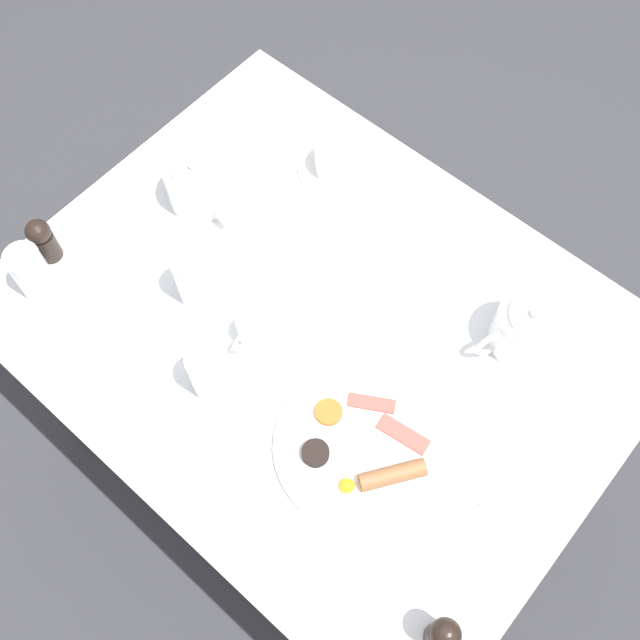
{
  "coord_description": "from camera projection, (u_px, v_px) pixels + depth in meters",
  "views": [
    {
      "loc": [
        0.46,
        0.4,
        1.98
      ],
      "look_at": [
        0.0,
        0.0,
        0.76
      ],
      "focal_mm": 42.0,
      "sensor_mm": 36.0,
      "label": 1
    }
  ],
  "objects": [
    {
      "name": "pepper_grinder",
      "position": [
        43.0,
        240.0,
        1.4
      ],
      "size": [
        0.05,
        0.05,
        0.1
      ],
      "color": "black",
      "rests_on": "table"
    },
    {
      "name": "water_glass_short",
      "position": [
        193.0,
        278.0,
        1.35
      ],
      "size": [
        0.06,
        0.06,
        0.13
      ],
      "color": "white",
      "rests_on": "table"
    },
    {
      "name": "teacup_with_saucer_left",
      "position": [
        336.0,
        161.0,
        1.51
      ],
      "size": [
        0.16,
        0.16,
        0.07
      ],
      "color": "white",
      "rests_on": "table"
    },
    {
      "name": "fork_by_plate",
      "position": [
        121.0,
        322.0,
        1.38
      ],
      "size": [
        0.09,
        0.17,
        0.0
      ],
      "rotation": [
        0.0,
        0.0,
        0.44
      ],
      "color": "silver",
      "rests_on": "table"
    },
    {
      "name": "table",
      "position": [
        320.0,
        342.0,
        1.44
      ],
      "size": [
        0.87,
        1.12,
        0.74
      ],
      "color": "silver",
      "rests_on": "ground_plane"
    },
    {
      "name": "breakfast_plate",
      "position": [
        361.0,
        448.0,
        1.26
      ],
      "size": [
        0.29,
        0.29,
        0.04
      ],
      "color": "white",
      "rests_on": "table"
    },
    {
      "name": "teapot_far",
      "position": [
        197.0,
        185.0,
        1.46
      ],
      "size": [
        0.12,
        0.2,
        0.12
      ],
      "rotation": [
        0.0,
        0.0,
        4.52
      ],
      "color": "white",
      "rests_on": "table"
    },
    {
      "name": "water_glass_tall",
      "position": [
        32.0,
        273.0,
        1.36
      ],
      "size": [
        0.06,
        0.06,
        0.12
      ],
      "color": "white",
      "rests_on": "table"
    },
    {
      "name": "creamer_jug",
      "position": [
        253.0,
        330.0,
        1.34
      ],
      "size": [
        0.08,
        0.06,
        0.06
      ],
      "color": "white",
      "rests_on": "table"
    },
    {
      "name": "salt_grinder",
      "position": [
        443.0,
        635.0,
        1.09
      ],
      "size": [
        0.05,
        0.05,
        0.1
      ],
      "color": "black",
      "rests_on": "table"
    },
    {
      "name": "teapot_near",
      "position": [
        526.0,
        329.0,
        1.32
      ],
      "size": [
        0.19,
        0.12,
        0.12
      ],
      "rotation": [
        0.0,
        0.0,
        2.69
      ],
      "color": "white",
      "rests_on": "table"
    },
    {
      "name": "spoon_for_tea",
      "position": [
        519.0,
        482.0,
        1.24
      ],
      "size": [
        0.16,
        0.07,
        0.0
      ],
      "rotation": [
        0.0,
        0.0,
        4.4
      ],
      "color": "silver",
      "rests_on": "table"
    },
    {
      "name": "ground_plane",
      "position": [
        320.0,
        445.0,
        2.04
      ],
      "size": [
        8.0,
        8.0,
        0.0
      ],
      "primitive_type": "plane",
      "color": "#333338"
    },
    {
      "name": "wine_glass_spare",
      "position": [
        208.0,
        373.0,
        1.27
      ],
      "size": [
        0.06,
        0.06,
        0.12
      ],
      "color": "white",
      "rests_on": "table"
    },
    {
      "name": "knife_by_plate",
      "position": [
        401.0,
        250.0,
        1.45
      ],
      "size": [
        0.1,
        0.2,
        0.0
      ],
      "rotation": [
        0.0,
        0.0,
        3.55
      ],
      "color": "silver",
      "rests_on": "table"
    }
  ]
}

